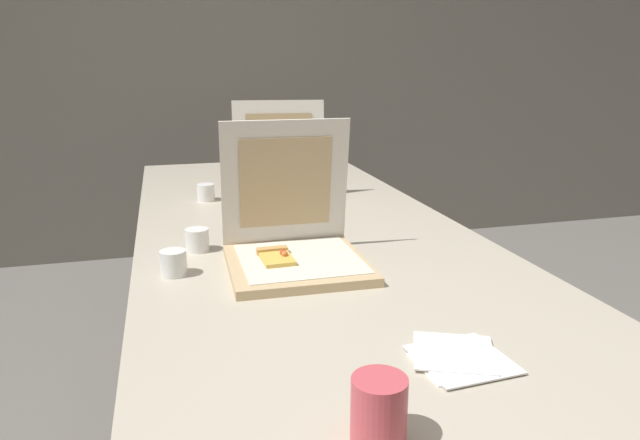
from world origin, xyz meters
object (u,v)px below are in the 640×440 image
cup_white_far (206,192)px  pizza_box_middle (282,191)px  table (299,237)px  cup_white_near_left (174,263)px  cup_printed_front (379,410)px  pizza_box_front (294,245)px  napkin_pile (457,358)px  cup_white_near_center (197,240)px

cup_white_far → pizza_box_middle: bearing=-29.0°
table → cup_white_near_left: (-0.39, -0.35, 0.07)m
table → cup_white_far: cup_white_far is taller
cup_white_far → cup_printed_front: 1.45m
table → cup_printed_front: 1.07m
pizza_box_front → napkin_pile: (0.16, -0.54, -0.05)m
cup_white_far → napkin_pile: cup_white_far is taller
pizza_box_middle → cup_printed_front: 1.32m
cup_white_near_center → cup_printed_front: size_ratio=0.67×
pizza_box_front → pizza_box_middle: 0.61m
cup_printed_front → napkin_pile: cup_printed_front is taller
pizza_box_middle → cup_printed_front: (-0.14, -1.31, -0.01)m
cup_white_far → table: bearing=-57.1°
cup_white_near_left → napkin_pile: (0.45, -0.54, -0.03)m
table → pizza_box_front: 0.38m
cup_white_far → pizza_box_front: bearing=-77.9°
pizza_box_front → cup_white_near_left: size_ratio=5.62×
table → pizza_box_middle: (-0.00, 0.25, 0.09)m
cup_white_near_left → cup_white_near_center: bearing=68.8°
cup_printed_front → cup_white_near_left: bearing=109.3°
cup_white_near_center → cup_printed_front: (0.18, -0.88, 0.02)m
cup_white_far → cup_white_near_center: 0.58m
pizza_box_middle → cup_white_far: size_ratio=6.34×
table → cup_white_near_left: size_ratio=37.94×
pizza_box_middle → cup_white_near_center: 0.54m
cup_white_near_left → cup_printed_front: (0.25, -0.71, 0.02)m
cup_white_near_left → cup_printed_front: 0.75m
cup_white_far → napkin_pile: size_ratio=0.33×
cup_white_far → napkin_pile: bearing=-75.9°
table → pizza_box_middle: pizza_box_middle is taller
pizza_box_middle → cup_printed_front: pizza_box_middle is taller
cup_white_near_left → cup_printed_front: size_ratio=0.67×
pizza_box_middle → cup_white_near_left: size_ratio=6.34×
cup_white_near_center → table: bearing=29.4°
table → pizza_box_front: bearing=-105.0°
pizza_box_middle → cup_white_near_left: bearing=-115.1°
cup_white_near_left → napkin_pile: size_ratio=0.33×
table → cup_white_far: size_ratio=37.94×
pizza_box_front → napkin_pile: bearing=-71.8°
cup_white_near_left → napkin_pile: bearing=-50.1°
cup_white_far → cup_white_near_center: size_ratio=1.00×
cup_printed_front → napkin_pile: size_ratio=0.49×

